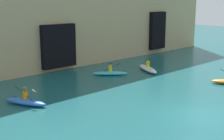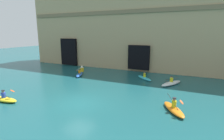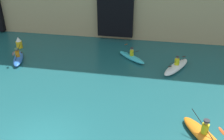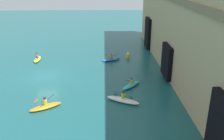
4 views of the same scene
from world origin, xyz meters
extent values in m
plane|color=#195156|center=(0.00, 0.00, 0.00)|extent=(120.00, 120.00, 0.00)
cube|color=tan|center=(1.73, 17.84, 7.40)|extent=(43.95, 6.39, 14.80)
cube|color=#79674A|center=(1.73, 14.59, 9.20)|extent=(43.07, 0.24, 0.60)
cube|color=black|center=(-12.36, 14.49, 2.54)|extent=(3.37, 0.70, 4.86)
cube|color=black|center=(1.12, 14.49, 2.25)|extent=(3.37, 0.70, 3.78)
ellipsoid|color=orange|center=(7.74, 1.67, 0.18)|extent=(2.27, 2.99, 0.36)
cylinder|color=gold|center=(7.74, 1.67, 0.62)|extent=(0.35, 0.35, 0.52)
sphere|color=#9E704C|center=(7.74, 1.67, 1.00)|extent=(0.24, 0.24, 0.24)
cylinder|color=#232328|center=(7.74, 1.67, 1.10)|extent=(0.30, 0.30, 0.06)
cylinder|color=black|center=(7.74, 1.67, 0.65)|extent=(1.27, 1.52, 1.07)
ellipsoid|color=#D84C19|center=(8.29, 1.01, 1.11)|extent=(0.40, 0.43, 0.25)
ellipsoid|color=#D84C19|center=(7.19, 2.33, 0.19)|extent=(0.40, 0.43, 0.25)
ellipsoid|color=blue|center=(-5.68, 8.16, 0.19)|extent=(1.75, 2.90, 0.37)
cylinder|color=orange|center=(-5.68, 8.16, 0.61)|extent=(0.32, 0.32, 0.47)
sphere|color=brown|center=(-5.68, 8.16, 0.96)|extent=(0.23, 0.23, 0.23)
cylinder|color=#4C6B4C|center=(-5.68, 8.16, 1.05)|extent=(0.28, 0.28, 0.06)
cylinder|color=black|center=(-5.68, 8.16, 0.63)|extent=(0.44, 1.84, 0.85)
ellipsoid|color=black|center=(-5.86, 8.96, 0.27)|extent=(0.27, 0.45, 0.22)
ellipsoid|color=black|center=(-5.50, 7.36, 0.99)|extent=(0.27, 0.45, 0.22)
ellipsoid|color=white|center=(6.73, 8.94, 0.21)|extent=(2.33, 3.39, 0.42)
cylinder|color=gold|center=(6.73, 8.94, 0.65)|extent=(0.35, 0.35, 0.46)
sphere|color=tan|center=(6.73, 8.94, 0.97)|extent=(0.19, 0.19, 0.19)
cylinder|color=#232328|center=(6.73, 8.94, 1.05)|extent=(0.23, 0.23, 0.06)
cylinder|color=black|center=(6.73, 8.94, 0.67)|extent=(1.21, 1.65, 0.27)
ellipsoid|color=black|center=(7.25, 9.66, 0.78)|extent=(0.41, 0.46, 0.10)
ellipsoid|color=black|center=(6.20, 8.23, 0.57)|extent=(0.41, 0.46, 0.10)
ellipsoid|color=yellow|center=(-6.25, -2.53, 0.17)|extent=(2.97, 0.98, 0.35)
cylinder|color=#2D47B7|center=(-6.25, -2.53, 0.58)|extent=(0.35, 0.35, 0.45)
sphere|color=tan|center=(-6.25, -2.53, 0.91)|extent=(0.22, 0.22, 0.22)
cylinder|color=#232328|center=(-6.25, -2.53, 1.00)|extent=(0.27, 0.27, 0.06)
cylinder|color=black|center=(-6.25, -2.53, 0.60)|extent=(2.02, 0.63, 0.96)
ellipsoid|color=#D84C19|center=(-5.36, -2.27, 1.01)|extent=(0.46, 0.29, 0.22)
ellipsoid|color=#33B2C6|center=(3.23, 10.12, 0.17)|extent=(2.63, 2.49, 0.34)
cylinder|color=gold|center=(3.23, 10.12, 0.57)|extent=(0.31, 0.31, 0.46)
sphere|color=tan|center=(3.23, 10.12, 0.91)|extent=(0.21, 0.21, 0.21)
cylinder|color=#232328|center=(3.23, 10.12, 0.99)|extent=(0.26, 0.26, 0.06)
cylinder|color=black|center=(3.23, 10.12, 0.60)|extent=(1.29, 1.38, 1.01)
ellipsoid|color=#D84C19|center=(3.78, 9.52, 0.16)|extent=(0.41, 0.42, 0.25)
ellipsoid|color=#D84C19|center=(2.67, 10.71, 1.03)|extent=(0.41, 0.42, 0.25)
cylinder|color=yellow|center=(-6.97, 10.69, 0.31)|extent=(0.53, 0.53, 0.62)
cone|color=white|center=(-6.97, 10.69, 0.82)|extent=(0.45, 0.45, 0.40)
camera|label=1|loc=(-14.36, -8.17, 6.05)|focal=50.00mm
camera|label=2|loc=(8.72, -11.81, 5.98)|focal=28.00mm
camera|label=3|loc=(5.07, -8.28, 8.65)|focal=40.00mm
camera|label=4|loc=(28.26, 7.21, 11.68)|focal=40.00mm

